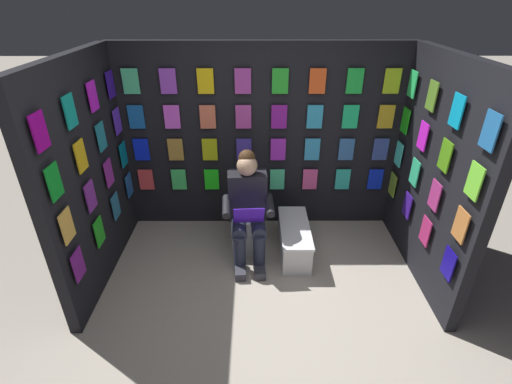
# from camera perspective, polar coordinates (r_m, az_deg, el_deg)

# --- Properties ---
(ground_plane) EXTENTS (30.00, 30.00, 0.00)m
(ground_plane) POSITION_cam_1_polar(r_m,az_deg,el_deg) (3.42, 1.14, -20.69)
(ground_plane) COLOR #B2A899
(display_wall_back) EXTENTS (3.21, 0.14, 2.14)m
(display_wall_back) POSITION_cam_1_polar(r_m,az_deg,el_deg) (4.31, 0.77, 7.96)
(display_wall_back) COLOR black
(display_wall_back) RESTS_ON ground
(display_wall_left) EXTENTS (0.14, 1.76, 2.14)m
(display_wall_left) POSITION_cam_1_polar(r_m,az_deg,el_deg) (3.84, 25.68, 2.33)
(display_wall_left) COLOR black
(display_wall_left) RESTS_ON ground
(display_wall_right) EXTENTS (0.14, 1.76, 2.14)m
(display_wall_right) POSITION_cam_1_polar(r_m,az_deg,el_deg) (3.78, -24.09, 2.28)
(display_wall_right) COLOR black
(display_wall_right) RESTS_ON ground
(toilet) EXTENTS (0.41, 0.56, 0.77)m
(toilet) POSITION_cam_1_polar(r_m,az_deg,el_deg) (4.20, -1.32, -4.01)
(toilet) COLOR white
(toilet) RESTS_ON ground
(person_reading) EXTENTS (0.54, 0.70, 1.19)m
(person_reading) POSITION_cam_1_polar(r_m,az_deg,el_deg) (3.87, -1.24, -2.40)
(person_reading) COLOR black
(person_reading) RESTS_ON ground
(comic_longbox_near) EXTENTS (0.32, 0.83, 0.35)m
(comic_longbox_near) POSITION_cam_1_polar(r_m,az_deg,el_deg) (4.14, 5.87, -7.22)
(comic_longbox_near) COLOR silver
(comic_longbox_near) RESTS_ON ground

